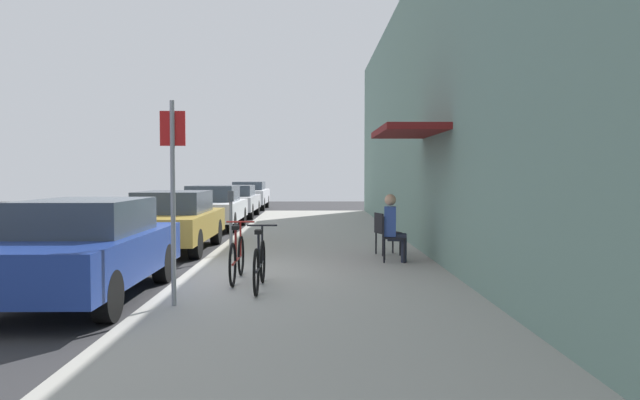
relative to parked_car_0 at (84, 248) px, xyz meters
name	(u,v)px	position (x,y,z in m)	size (l,w,h in m)	color
ground_plane	(180,284)	(1.10, 1.20, -0.74)	(60.00, 60.00, 0.00)	#2D2D30
sidewalk_slab	(317,262)	(3.35, 3.20, -0.68)	(4.50, 32.00, 0.12)	#9E9B93
building_facade	(440,100)	(5.75, 3.20, 2.49)	(1.40, 32.00, 6.46)	gray
parked_car_0	(84,248)	(0.00, 0.00, 0.00)	(1.80, 4.40, 1.43)	navy
parked_car_1	(173,220)	(0.00, 5.53, -0.02)	(1.80, 4.40, 1.39)	#A58433
parked_car_2	(213,207)	(0.00, 11.26, -0.01)	(1.80, 4.40, 1.42)	silver
parked_car_3	(234,200)	(0.00, 16.71, -0.04)	(1.80, 4.40, 1.32)	#B7B7BC
parked_car_4	(249,195)	(0.00, 22.46, 0.00)	(1.80, 4.40, 1.40)	silver
parking_meter	(231,217)	(1.55, 4.07, 0.15)	(0.12, 0.10, 1.32)	slate
street_sign	(173,186)	(1.50, -0.98, 0.90)	(0.32, 0.06, 2.60)	gray
bicycle_0	(237,258)	(2.08, 0.81, -0.26)	(0.46, 1.71, 0.90)	black
bicycle_1	(260,264)	(2.50, 0.11, -0.26)	(0.46, 1.71, 0.90)	black
cafe_chair_0	(390,235)	(4.74, 2.89, -0.11)	(0.49, 0.49, 0.87)	black
seated_patron_0	(393,225)	(4.80, 2.88, 0.08)	(0.46, 0.40, 1.29)	#232838
cafe_chair_1	(384,231)	(4.74, 3.85, -0.11)	(0.54, 0.54, 0.87)	black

